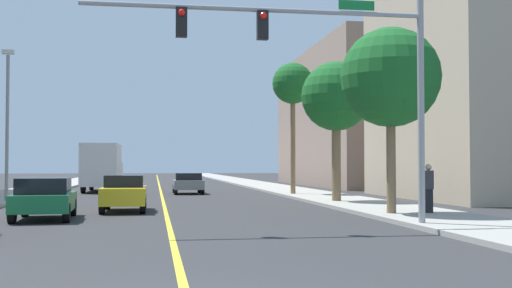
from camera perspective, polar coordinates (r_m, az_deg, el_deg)
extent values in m
plane|color=#2D2D30|center=(49.64, -8.66, -4.05)|extent=(192.00, 192.00, 0.00)
cube|color=#9E9B93|center=(50.36, -18.95, -3.85)|extent=(3.85, 168.00, 0.15)
cube|color=#9E9B93|center=(50.52, 1.60, -3.95)|extent=(3.85, 168.00, 0.15)
cube|color=yellow|center=(49.64, -8.66, -4.05)|extent=(0.16, 144.00, 0.01)
cube|color=gray|center=(60.56, 11.18, 2.21)|extent=(14.60, 25.48, 12.37)
cylinder|color=gray|center=(19.59, 14.69, 3.04)|extent=(0.20, 0.20, 6.79)
cylinder|color=gray|center=(18.64, 0.07, 12.05)|extent=(10.00, 0.14, 0.14)
cube|color=black|center=(18.56, 0.59, 10.68)|extent=(0.32, 0.24, 0.84)
sphere|color=red|center=(18.48, 0.67, 11.53)|extent=(0.20, 0.20, 0.20)
cube|color=black|center=(18.32, -6.75, 10.86)|extent=(0.32, 0.24, 0.84)
sphere|color=red|center=(18.24, -6.73, 11.72)|extent=(0.20, 0.20, 0.20)
cube|color=#147233|center=(19.39, 9.07, 12.28)|extent=(1.10, 0.04, 0.28)
cylinder|color=gray|center=(33.02, -21.57, 1.40)|extent=(0.16, 0.16, 7.11)
cube|color=beige|center=(33.43, -21.49, 7.75)|extent=(0.56, 0.28, 0.20)
cylinder|color=brown|center=(23.20, 12.10, -0.08)|extent=(0.33, 0.33, 4.89)
sphere|color=#195B23|center=(23.40, 12.06, 5.92)|extent=(3.61, 3.61, 3.61)
cone|color=#195B23|center=(23.66, 14.62, 5.37)|extent=(0.60, 1.56, 1.52)
cone|color=#195B23|center=(24.45, 12.15, 5.11)|extent=(1.77, 1.09, 1.70)
cone|color=#195B23|center=(23.62, 9.48, 5.34)|extent=(1.16, 1.56, 1.78)
cone|color=#195B23|center=(22.43, 10.77, 5.73)|extent=(1.25, 1.37, 2.01)
cone|color=#195B23|center=(22.61, 13.97, 5.69)|extent=(1.61, 0.96, 2.05)
cylinder|color=brown|center=(30.74, 7.26, -0.39)|extent=(0.44, 0.44, 5.07)
sphere|color=#195B23|center=(30.92, 7.24, 4.31)|extent=(3.37, 3.37, 3.37)
cone|color=#195B23|center=(31.24, 9.00, 3.89)|extent=(0.51, 1.66, 1.35)
cone|color=#195B23|center=(31.90, 7.34, 3.76)|extent=(1.47, 0.86, 1.40)
cone|color=#195B23|center=(31.62, 5.95, 3.80)|extent=(1.58, 1.13, 1.57)
cone|color=#195B23|center=(30.57, 5.46, 4.00)|extent=(0.52, 1.73, 1.28)
cone|color=#195B23|center=(29.89, 7.04, 4.14)|extent=(1.68, 1.05, 1.45)
cone|color=#195B23|center=(30.36, 8.86, 4.05)|extent=(1.16, 1.06, 1.69)
cylinder|color=brown|center=(38.29, 3.36, 0.53)|extent=(0.30, 0.30, 6.70)
sphere|color=#195B23|center=(38.58, 3.35, 5.50)|extent=(2.51, 2.51, 2.51)
cone|color=#195B23|center=(38.82, 4.39, 5.16)|extent=(0.56, 1.16, 1.25)
cone|color=#195B23|center=(39.30, 3.24, 5.07)|extent=(1.21, 0.55, 1.37)
cone|color=#195B23|center=(38.44, 2.24, 5.23)|extent=(0.50, 1.37, 1.06)
cone|color=#195B23|center=(37.81, 3.41, 5.35)|extent=(1.18, 0.58, 1.35)
cube|color=gold|center=(26.02, -11.82, -4.56)|extent=(1.72, 3.90, 0.66)
cube|color=black|center=(26.06, -11.81, -3.31)|extent=(1.51, 1.75, 0.48)
cylinder|color=black|center=(27.47, -13.28, -5.10)|extent=(0.22, 0.64, 0.64)
cylinder|color=black|center=(27.41, -10.10, -5.13)|extent=(0.22, 0.64, 0.64)
cylinder|color=black|center=(24.69, -13.74, -5.46)|extent=(0.22, 0.64, 0.64)
cylinder|color=black|center=(24.62, -10.20, -5.50)|extent=(0.22, 0.64, 0.64)
cube|color=slate|center=(41.34, -6.17, -3.66)|extent=(1.88, 3.83, 0.57)
cube|color=black|center=(41.05, -6.14, -2.95)|extent=(1.65, 1.73, 0.46)
cylinder|color=black|center=(42.67, -7.39, -3.98)|extent=(0.22, 0.64, 0.64)
cylinder|color=black|center=(42.76, -5.14, -3.98)|extent=(0.22, 0.64, 0.64)
cylinder|color=black|center=(39.95, -7.26, -4.12)|extent=(0.22, 0.64, 0.64)
cylinder|color=black|center=(40.05, -4.86, -4.13)|extent=(0.22, 0.64, 0.64)
cube|color=#196638|center=(22.91, -18.55, -4.97)|extent=(2.06, 3.97, 0.58)
cube|color=black|center=(22.59, -18.62, -3.59)|extent=(1.74, 2.09, 0.53)
cylinder|color=black|center=(24.41, -20.14, -5.44)|extent=(0.25, 0.65, 0.64)
cylinder|color=black|center=(24.23, -16.20, -5.51)|extent=(0.25, 0.65, 0.64)
cylinder|color=black|center=(21.67, -21.18, -5.90)|extent=(0.25, 0.65, 0.64)
cylinder|color=black|center=(21.47, -16.75, -5.98)|extent=(0.25, 0.65, 0.64)
cube|color=silver|center=(48.78, -13.41, -2.59)|extent=(2.41, 2.20, 1.60)
cube|color=silver|center=(44.89, -13.79, -1.85)|extent=(2.43, 5.63, 2.86)
cylinder|color=black|center=(48.89, -14.64, -3.52)|extent=(0.28, 0.90, 0.90)
cylinder|color=black|center=(48.73, -12.18, -3.54)|extent=(0.28, 0.90, 0.90)
cylinder|color=black|center=(43.62, -15.34, -3.71)|extent=(0.28, 0.90, 0.90)
cylinder|color=black|center=(43.44, -12.59, -3.74)|extent=(0.28, 0.90, 0.90)
cylinder|color=black|center=(23.71, 15.33, -4.98)|extent=(0.32, 0.32, 0.85)
cylinder|color=#333338|center=(23.68, 15.32, -3.13)|extent=(0.38, 0.38, 0.68)
sphere|color=tan|center=(23.67, 15.31, -2.04)|extent=(0.23, 0.23, 0.23)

